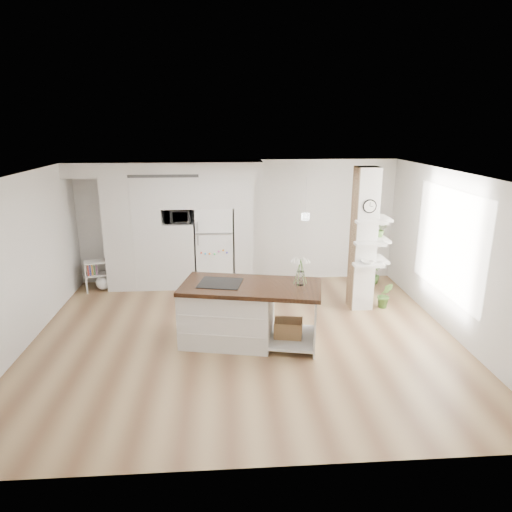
{
  "coord_description": "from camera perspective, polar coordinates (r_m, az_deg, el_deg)",
  "views": [
    {
      "loc": [
        -0.3,
        -6.93,
        3.45
      ],
      "look_at": [
        0.25,
        0.9,
        1.16
      ],
      "focal_mm": 32.0,
      "sensor_mm": 36.0,
      "label": 1
    }
  ],
  "objects": [
    {
      "name": "floor",
      "position": [
        7.74,
        -1.41,
        -10.18
      ],
      "size": [
        7.0,
        6.0,
        0.01
      ],
      "primitive_type": "cube",
      "color": "tan",
      "rests_on": "ground"
    },
    {
      "name": "room",
      "position": [
        7.11,
        -1.51,
        3.32
      ],
      "size": [
        7.04,
        6.04,
        2.72
      ],
      "color": "white",
      "rests_on": "ground"
    },
    {
      "name": "cabinet_wall",
      "position": [
        9.86,
        -10.67,
        4.62
      ],
      "size": [
        4.0,
        0.71,
        2.7
      ],
      "color": "silver",
      "rests_on": "floor"
    },
    {
      "name": "refrigerator",
      "position": [
        9.95,
        -5.19,
        1.21
      ],
      "size": [
        0.78,
        0.69,
        1.75
      ],
      "color": "white",
      "rests_on": "floor"
    },
    {
      "name": "column",
      "position": [
        8.75,
        13.94,
        1.91
      ],
      "size": [
        0.69,
        0.9,
        2.7
      ],
      "color": "silver",
      "rests_on": "floor"
    },
    {
      "name": "window",
      "position": [
        8.38,
        22.91,
        1.53
      ],
      "size": [
        0.0,
        2.4,
        2.4
      ],
      "primitive_type": "plane",
      "rotation": [
        1.57,
        0.0,
        -1.57
      ],
      "color": "white",
      "rests_on": "room"
    },
    {
      "name": "pendant_light",
      "position": [
        7.47,
        11.62,
        5.69
      ],
      "size": [
        0.12,
        0.12,
        0.1
      ],
      "primitive_type": "cylinder",
      "color": "white",
      "rests_on": "room"
    },
    {
      "name": "kitchen_island",
      "position": [
        7.44,
        -2.62,
        -6.99
      ],
      "size": [
        2.37,
        1.48,
        1.56
      ],
      "rotation": [
        0.0,
        0.0,
        -0.21
      ],
      "color": "silver",
      "rests_on": "floor"
    },
    {
      "name": "bookshelf",
      "position": [
        10.3,
        -18.89,
        -2.51
      ],
      "size": [
        0.62,
        0.46,
        0.65
      ],
      "rotation": [
        0.0,
        0.0,
        0.29
      ],
      "color": "silver",
      "rests_on": "floor"
    },
    {
      "name": "floor_plant_a",
      "position": [
        9.17,
        15.81,
        -4.73
      ],
      "size": [
        0.31,
        0.27,
        0.52
      ],
      "primitive_type": "imported",
      "rotation": [
        0.0,
        0.0,
        -0.13
      ],
      "color": "#497830",
      "rests_on": "floor"
    },
    {
      "name": "floor_plant_b",
      "position": [
        10.49,
        14.52,
        -2.16
      ],
      "size": [
        0.31,
        0.31,
        0.45
      ],
      "primitive_type": "imported",
      "rotation": [
        0.0,
        0.0,
        0.27
      ],
      "color": "#497830",
      "rests_on": "floor"
    },
    {
      "name": "microwave",
      "position": [
        9.78,
        -9.71,
        4.96
      ],
      "size": [
        0.54,
        0.37,
        0.3
      ],
      "primitive_type": "imported",
      "color": "#2D2D2D",
      "rests_on": "cabinet_wall"
    },
    {
      "name": "shelf_plant",
      "position": [
        8.94,
        15.23,
        3.27
      ],
      "size": [
        0.27,
        0.23,
        0.3
      ],
      "primitive_type": "imported",
      "color": "#497830",
      "rests_on": "column"
    },
    {
      "name": "decor_bowl",
      "position": [
        8.6,
        13.74,
        -0.74
      ],
      "size": [
        0.22,
        0.22,
        0.05
      ],
      "primitive_type": "imported",
      "color": "white",
      "rests_on": "column"
    }
  ]
}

